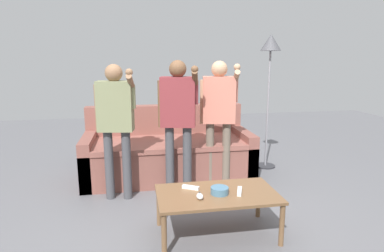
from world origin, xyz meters
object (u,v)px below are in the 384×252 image
at_px(player_center, 178,112).
at_px(player_right, 219,109).
at_px(snack_bowl, 220,191).
at_px(couch, 168,153).
at_px(game_remote_wand_far, 239,191).
at_px(game_remote_nunchuk, 200,196).
at_px(game_remote_wand_near, 191,187).
at_px(coffee_table, 217,198).
at_px(floor_lamp, 270,57).
at_px(player_left, 116,116).

height_order(player_center, player_right, player_center).
bearing_deg(snack_bowl, player_center, 102.49).
bearing_deg(couch, game_remote_wand_far, -74.73).
bearing_deg(game_remote_wand_far, snack_bowl, 176.57).
relative_size(snack_bowl, game_remote_wand_far, 0.92).
relative_size(couch, game_remote_nunchuk, 24.46).
xyz_separation_m(game_remote_nunchuk, player_center, (-0.03, 1.07, 0.54)).
bearing_deg(player_center, game_remote_nunchuk, -88.29).
relative_size(couch, player_right, 1.42).
height_order(game_remote_wand_near, game_remote_wand_far, same).
bearing_deg(snack_bowl, game_remote_wand_near, 146.72).
bearing_deg(game_remote_wand_near, player_right, 63.00).
height_order(game_remote_nunchuk, game_remote_wand_far, game_remote_nunchuk).
bearing_deg(game_remote_wand_far, couch, 105.27).
height_order(couch, coffee_table, couch).
relative_size(couch, game_remote_wand_far, 12.90).
bearing_deg(floor_lamp, game_remote_nunchuk, -126.41).
relative_size(floor_lamp, game_remote_wand_far, 11.16).
relative_size(game_remote_nunchuk, player_right, 0.06).
bearing_deg(couch, player_left, -133.23).
bearing_deg(player_center, coffee_table, -78.07).
distance_m(snack_bowl, player_left, 1.42).
bearing_deg(snack_bowl, player_left, 132.53).
height_order(couch, player_right, player_right).
bearing_deg(player_center, game_remote_wand_far, -68.53).
distance_m(game_remote_nunchuk, game_remote_wand_far, 0.37).
distance_m(player_center, game_remote_wand_near, 1.01).
bearing_deg(player_center, couch, 94.82).
xyz_separation_m(coffee_table, snack_bowl, (0.02, -0.02, 0.07)).
xyz_separation_m(coffee_table, game_remote_wand_far, (0.19, -0.03, 0.06)).
relative_size(game_remote_nunchuk, game_remote_wand_near, 0.58).
height_order(floor_lamp, game_remote_wand_near, floor_lamp).
height_order(couch, player_left, player_left).
xyz_separation_m(couch, floor_lamp, (1.42, 0.10, 1.25)).
distance_m(coffee_table, game_remote_wand_near, 0.25).
relative_size(coffee_table, player_center, 0.68).
xyz_separation_m(snack_bowl, game_remote_wand_near, (-0.23, 0.15, -0.01)).
relative_size(snack_bowl, player_left, 0.10).
distance_m(snack_bowl, player_center, 1.15).
distance_m(couch, player_left, 1.10).
xyz_separation_m(snack_bowl, floor_lamp, (1.15, 1.74, 1.13)).
distance_m(coffee_table, game_remote_nunchuk, 0.21).
xyz_separation_m(player_right, game_remote_wand_far, (-0.11, -1.16, -0.54)).
bearing_deg(player_right, game_remote_wand_far, -95.31).
xyz_separation_m(player_center, player_right, (0.50, 0.15, -0.01)).
height_order(player_center, game_remote_wand_near, player_center).
height_order(game_remote_nunchuk, player_center, player_center).
relative_size(couch, snack_bowl, 13.98).
distance_m(couch, game_remote_wand_far, 1.71).
bearing_deg(coffee_table, player_center, 101.93).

